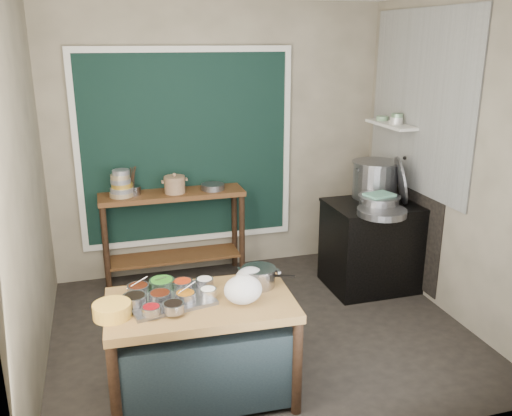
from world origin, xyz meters
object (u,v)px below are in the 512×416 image
object	(u,v)px
prep_table	(202,350)
yellow_basin	(112,310)
back_counter	(174,236)
saucepan	(259,277)
ceramic_crock	(175,186)
stock_pot	(375,180)
stove_block	(373,247)
condiment_tray	(170,300)
utensil_cup	(134,190)
steamer	(379,202)

from	to	relation	value
prep_table	yellow_basin	xyz separation A→B (m)	(-0.57, -0.06, 0.42)
back_counter	saucepan	world-z (taller)	back_counter
back_counter	saucepan	xyz separation A→B (m)	(0.34, -1.92, 0.34)
ceramic_crock	stock_pot	bearing A→B (deg)	-14.16
stove_block	condiment_tray	size ratio (longest dim) A/B	1.65
yellow_basin	saucepan	world-z (taller)	saucepan
back_counter	yellow_basin	distance (m)	2.22
stove_block	yellow_basin	size ratio (longest dim) A/B	3.72
yellow_basin	stock_pot	bearing A→B (deg)	30.41
utensil_cup	ceramic_crock	distance (m)	0.41
condiment_tray	stock_pot	distance (m)	2.72
prep_table	utensil_cup	xyz separation A→B (m)	(-0.27, 2.04, 0.62)
yellow_basin	ceramic_crock	distance (m)	2.18
back_counter	steamer	world-z (taller)	steamer
condiment_tray	saucepan	distance (m)	0.64
utensil_cup	yellow_basin	bearing A→B (deg)	-98.10
ceramic_crock	stove_block	bearing A→B (deg)	-20.31
ceramic_crock	stock_pot	world-z (taller)	stock_pot
stove_block	condiment_tray	bearing A→B (deg)	-150.42
saucepan	utensil_cup	world-z (taller)	utensil_cup
saucepan	yellow_basin	bearing A→B (deg)	-148.87
yellow_basin	saucepan	size ratio (longest dim) A/B	0.96
stove_block	utensil_cup	distance (m)	2.46
stock_pot	steamer	xyz separation A→B (m)	(-0.14, -0.36, -0.12)
stove_block	steamer	bearing A→B (deg)	-111.11
stove_block	utensil_cup	size ratio (longest dim) A/B	6.19
condiment_tray	ceramic_crock	bearing A→B (deg)	80.49
stock_pot	condiment_tray	bearing A→B (deg)	-147.57
yellow_basin	steamer	bearing A→B (deg)	25.42
stove_block	stock_pot	bearing A→B (deg)	68.01
condiment_tray	steamer	bearing A→B (deg)	26.91
back_counter	ceramic_crock	world-z (taller)	ceramic_crock
stock_pot	utensil_cup	bearing A→B (deg)	167.01
prep_table	utensil_cup	distance (m)	2.15
stove_block	prep_table	bearing A→B (deg)	-146.98
back_counter	ceramic_crock	bearing A→B (deg)	-53.26
saucepan	steamer	distance (m)	1.81
steamer	utensil_cup	bearing A→B (deg)	157.67
condiment_tray	ceramic_crock	world-z (taller)	ceramic_crock
back_counter	condiment_tray	size ratio (longest dim) A/B	2.65
steamer	back_counter	bearing A→B (deg)	154.04
utensil_cup	steamer	size ratio (longest dim) A/B	0.36
utensil_cup	condiment_tray	bearing A→B (deg)	-87.80
prep_table	back_counter	distance (m)	2.03
saucepan	stock_pot	distance (m)	2.16
stove_block	yellow_basin	distance (m)	2.93
back_counter	ceramic_crock	size ratio (longest dim) A/B	6.50
stove_block	steamer	world-z (taller)	steamer
saucepan	prep_table	bearing A→B (deg)	-143.94
yellow_basin	stock_pot	world-z (taller)	stock_pot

